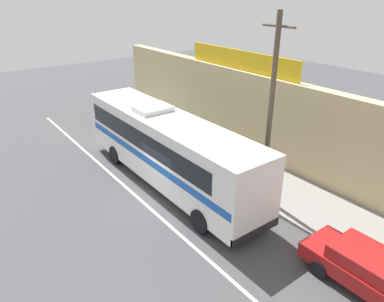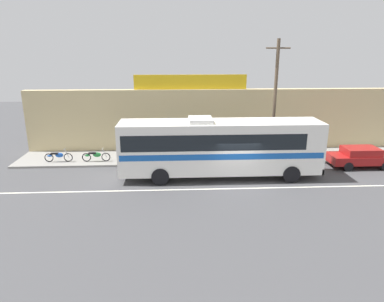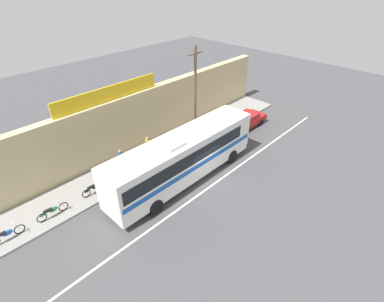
% 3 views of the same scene
% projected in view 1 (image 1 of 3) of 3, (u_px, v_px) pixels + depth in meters
% --- Properties ---
extents(ground_plane, '(70.00, 70.00, 0.00)m').
position_uv_depth(ground_plane, '(159.00, 198.00, 16.98)').
color(ground_plane, '#444447').
extents(sidewalk_slab, '(30.00, 3.60, 0.14)m').
position_uv_depth(sidewalk_slab, '(238.00, 167.00, 19.79)').
color(sidewalk_slab, gray).
rests_on(sidewalk_slab, ground_plane).
extents(storefront_facade, '(30.00, 0.70, 4.80)m').
position_uv_depth(storefront_facade, '(268.00, 119.00, 19.98)').
color(storefront_facade, tan).
rests_on(storefront_facade, ground_plane).
extents(storefront_billboard, '(8.56, 0.12, 1.10)m').
position_uv_depth(storefront_billboard, '(240.00, 60.00, 20.56)').
color(storefront_billboard, gold).
rests_on(storefront_billboard, storefront_facade).
extents(road_center_stripe, '(30.00, 0.14, 0.01)m').
position_uv_depth(road_center_stripe, '(144.00, 203.00, 16.55)').
color(road_center_stripe, silver).
rests_on(road_center_stripe, ground_plane).
extents(intercity_bus, '(12.30, 2.64, 3.78)m').
position_uv_depth(intercity_bus, '(167.00, 145.00, 17.52)').
color(intercity_bus, white).
rests_on(intercity_bus, ground_plane).
extents(parked_car, '(4.37, 1.84, 1.37)m').
position_uv_depth(parked_car, '(369.00, 270.00, 11.60)').
color(parked_car, maroon).
rests_on(parked_car, ground_plane).
extents(utility_pole, '(1.60, 0.22, 8.27)m').
position_uv_depth(utility_pole, '(271.00, 111.00, 15.02)').
color(utility_pole, brown).
rests_on(utility_pole, sidewalk_slab).
extents(motorcycle_green, '(1.95, 0.56, 0.94)m').
position_uv_depth(motorcycle_green, '(164.00, 129.00, 23.73)').
color(motorcycle_green, black).
rests_on(motorcycle_green, sidewalk_slab).
extents(motorcycle_orange, '(1.95, 0.56, 0.94)m').
position_uv_depth(motorcycle_orange, '(125.00, 108.00, 27.78)').
color(motorcycle_orange, black).
rests_on(motorcycle_orange, sidewalk_slab).
extents(motorcycle_black, '(1.97, 0.56, 0.94)m').
position_uv_depth(motorcycle_black, '(141.00, 117.00, 25.85)').
color(motorcycle_black, black).
rests_on(motorcycle_black, sidewalk_slab).
extents(pedestrian_far_right, '(0.30, 0.48, 1.61)m').
position_uv_depth(pedestrian_far_right, '(204.00, 131.00, 21.96)').
color(pedestrian_far_right, brown).
rests_on(pedestrian_far_right, sidewalk_slab).
extents(pedestrian_far_left, '(0.30, 0.48, 1.62)m').
position_uv_depth(pedestrian_far_left, '(211.00, 143.00, 20.27)').
color(pedestrian_far_left, navy).
rests_on(pedestrian_far_left, sidewalk_slab).
extents(pedestrian_near_shop, '(0.30, 0.48, 1.58)m').
position_uv_depth(pedestrian_near_shop, '(233.00, 145.00, 20.09)').
color(pedestrian_near_shop, black).
rests_on(pedestrian_near_shop, sidewalk_slab).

